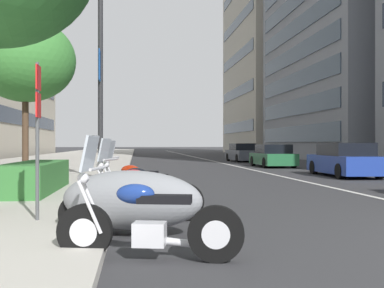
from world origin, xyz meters
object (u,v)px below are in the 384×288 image
Objects in this scene: motorcycle_mid_row at (146,223)px; parking_sign_by_curb at (38,121)px; motorcycle_far_end_row at (130,200)px; street_tree_far_plaza at (25,60)px; car_far_down_avenue at (243,153)px; car_following_behind at (273,156)px; street_lamp_with_banners at (110,43)px; car_lead_in_lane at (344,161)px; motorcycle_second_in_row at (140,195)px; motorcycle_by_sign_pole at (142,189)px; motorcycle_under_tarp at (135,184)px.

parking_sign_by_curb is at bearing -40.77° from motorcycle_mid_row.
motorcycle_far_end_row is 10.96m from street_tree_far_plaza.
car_far_down_avenue reaches higher than motorcycle_far_end_row.
car_following_behind is 0.52× the size of street_lamp_with_banners.
motorcycle_far_end_row is at bearing 157.78° from car_following_behind.
car_following_behind is 1.66× the size of parking_sign_by_curb.
street_lamp_with_banners is at bearing 102.93° from car_lead_in_lane.
car_lead_in_lane is at bearing -174.99° from car_following_behind.
street_lamp_with_banners is (9.91, 0.84, 4.51)m from motorcycle_far_end_row.
car_far_down_avenue is 29.43m from parking_sign_by_curb.
motorcycle_far_end_row is 14.73m from car_lead_in_lane.
motorcycle_by_sign_pole is at bearing -75.08° from motorcycle_second_in_row.
motorcycle_by_sign_pole is 27.02m from car_far_down_avenue.
motorcycle_second_in_row is 1.10× the size of motorcycle_under_tarp.
motorcycle_mid_row reaches higher than motorcycle_far_end_row.
motorcycle_by_sign_pole is at bearing 160.20° from car_far_down_avenue.
motorcycle_by_sign_pole is 0.47× the size of car_lead_in_lane.
car_following_behind is 0.76× the size of street_tree_far_plaza.
motorcycle_by_sign_pole reaches higher than car_far_down_avenue.
motorcycle_mid_row is 3.11m from parking_sign_by_curb.
car_far_down_avenue is at bearing -95.30° from motorcycle_by_sign_pole.
motorcycle_second_in_row is (3.02, 0.04, 0.00)m from motorcycle_mid_row.
motorcycle_by_sign_pole is 0.39× the size of street_tree_far_plaza.
car_lead_in_lane is (9.00, -8.73, 0.24)m from motorcycle_by_sign_pole.
street_lamp_with_banners is (5.94, 0.91, 4.62)m from motorcycle_under_tarp.
parking_sign_by_curb is (2.25, 1.71, 1.31)m from motorcycle_mid_row.
car_lead_in_lane is 16.74m from car_far_down_avenue.
motorcycle_mid_row is 3.02m from motorcycle_second_in_row.
motorcycle_under_tarp is 0.47× the size of car_following_behind.
parking_sign_by_curb is at bearing 158.18° from car_far_down_avenue.
street_lamp_with_banners is (-1.80, 9.78, 4.37)m from car_lead_in_lane.
motorcycle_mid_row is 0.95× the size of motorcycle_far_end_row.
motorcycle_by_sign_pole is 8.62m from street_lamp_with_banners.
car_following_behind reaches higher than motorcycle_far_end_row.
car_following_behind is (18.37, -8.11, 0.19)m from motorcycle_second_in_row.
car_far_down_avenue is 0.83× the size of street_tree_far_plaza.
motorcycle_under_tarp is (3.97, -0.07, -0.11)m from motorcycle_far_end_row.
motorcycle_mid_row is 1.51m from motorcycle_far_end_row.
street_tree_far_plaza is at bearing 130.98° from car_following_behind.
street_tree_far_plaza reaches higher than car_far_down_avenue.
motorcycle_under_tarp is 11.77m from car_lead_in_lane.
car_lead_in_lane is 0.83× the size of street_tree_far_plaza.
motorcycle_by_sign_pole is (2.70, -0.21, -0.11)m from motorcycle_far_end_row.
parking_sign_by_curb is 9.75m from street_lamp_with_banners.
car_far_down_avenue is at bearing -32.85° from street_tree_far_plaza.
street_tree_far_plaza is (11.09, 3.94, 3.85)m from motorcycle_mid_row.
motorcycle_second_in_row is at bearing -173.13° from street_lamp_with_banners.
parking_sign_by_curb is (-19.14, 9.78, 1.12)m from car_following_behind.
car_far_down_avenue is (26.91, -8.26, 0.21)m from motorcycle_second_in_row.
motorcycle_mid_row is at bearing 116.51° from motorcycle_far_end_row.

